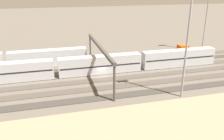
{
  "coord_description": "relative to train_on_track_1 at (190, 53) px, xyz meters",
  "views": [
    {
      "loc": [
        12.74,
        58.31,
        23.92
      ],
      "look_at": [
        -2.07,
        2.35,
        2.5
      ],
      "focal_mm": 37.83,
      "sensor_mm": 36.0,
      "label": 1
    }
  ],
  "objects": [
    {
      "name": "ground_plane",
      "position": [
        31.18,
        7.5,
        -2.16
      ],
      "size": [
        400.0,
        400.0,
        0.0
      ],
      "primitive_type": "plane",
      "color": "#60594F"
    },
    {
      "name": "track_bed_0",
      "position": [
        31.18,
        -5.0,
        -2.1
      ],
      "size": [
        140.0,
        2.8,
        0.12
      ],
      "primitive_type": "cube",
      "color": "#4C443D",
      "rests_on": "ground_plane"
    },
    {
      "name": "track_bed_1",
      "position": [
        31.18,
        -0.0,
        -2.1
      ],
      "size": [
        140.0,
        2.8,
        0.12
      ],
      "primitive_type": "cube",
      "color": "#3D3833",
      "rests_on": "ground_plane"
    },
    {
      "name": "track_bed_2",
      "position": [
        31.18,
        5.0,
        -2.1
      ],
      "size": [
        140.0,
        2.8,
        0.12
      ],
      "primitive_type": "cube",
      "color": "#4C443D",
      "rests_on": "ground_plane"
    },
    {
      "name": "track_bed_3",
      "position": [
        31.18,
        10.0,
        -2.1
      ],
      "size": [
        140.0,
        2.8,
        0.12
      ],
      "primitive_type": "cube",
      "color": "#4C443D",
      "rests_on": "ground_plane"
    },
    {
      "name": "track_bed_4",
      "position": [
        31.18,
        15.0,
        -2.1
      ],
      "size": [
        140.0,
        2.8,
        0.12
      ],
      "primitive_type": "cube",
      "color": "#4C443D",
      "rests_on": "ground_plane"
    },
    {
      "name": "track_bed_5",
      "position": [
        31.18,
        20.0,
        -2.1
      ],
      "size": [
        140.0,
        2.8,
        0.12
      ],
      "primitive_type": "cube",
      "color": "#3D3833",
      "rests_on": "ground_plane"
    },
    {
      "name": "train_on_track_1",
      "position": [
        0.0,
        0.0,
        0.0
      ],
      "size": [
        10.0,
        3.0,
        5.0
      ],
      "color": "#D85914",
      "rests_on": "ground_plane"
    },
    {
      "name": "train_on_track_0",
      "position": [
        57.25,
        -5.0,
        0.46
      ],
      "size": [
        47.2,
        3.0,
        5.0
      ],
      "color": "silver",
      "rests_on": "ground_plane"
    },
    {
      "name": "train_on_track_2",
      "position": [
        43.27,
        5.0,
        0.46
      ],
      "size": [
        95.6,
        3.06,
        5.0
      ],
      "color": "#B7BABF",
      "rests_on": "ground_plane"
    },
    {
      "name": "light_mast_0",
      "position": [
        -10.27,
        -7.81,
        16.16
      ],
      "size": [
        2.8,
        0.7,
        29.02
      ],
      "color": "#9EA0A5",
      "rests_on": "ground_plane"
    },
    {
      "name": "light_mast_1",
      "position": [
        16.73,
        23.78,
        15.88
      ],
      "size": [
        2.8,
        0.7,
        28.49
      ],
      "color": "#9EA0A5",
      "rests_on": "ground_plane"
    },
    {
      "name": "signal_gantry",
      "position": [
        31.85,
        7.5,
        5.4
      ],
      "size": [
        0.7,
        30.0,
        8.8
      ],
      "color": "#4C4742",
      "rests_on": "ground_plane"
    }
  ]
}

